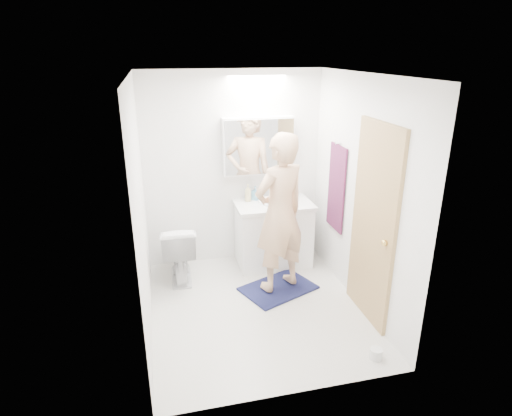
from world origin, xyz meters
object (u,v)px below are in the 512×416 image
object	(u,v)px
vanity_cabinet	(273,235)
toilet	(179,251)
person	(280,214)
toilet_paper_roll	(376,354)
medicine_cabinet	(258,146)
soap_bottle_b	(255,193)
toothbrush_cup	(286,194)
soap_bottle_a	(248,193)

from	to	relation	value
vanity_cabinet	toilet	distance (m)	1.20
person	toilet_paper_roll	world-z (taller)	person
medicine_cabinet	soap_bottle_b	xyz separation A→B (m)	(-0.05, -0.03, -0.59)
vanity_cabinet	soap_bottle_b	distance (m)	0.58
person	soap_bottle_b	world-z (taller)	person
toothbrush_cup	toilet	bearing A→B (deg)	-168.89
vanity_cabinet	soap_bottle_a	size ratio (longest dim) A/B	4.14
medicine_cabinet	toothbrush_cup	distance (m)	0.73
person	soap_bottle_a	size ratio (longest dim) A/B	8.17
toilet_paper_roll	vanity_cabinet	bearing A→B (deg)	101.52
soap_bottle_b	toilet	bearing A→B (deg)	-163.59
person	toilet_paper_roll	xyz separation A→B (m)	(0.52, -1.34, -0.89)
toilet	soap_bottle_a	world-z (taller)	soap_bottle_a
vanity_cabinet	person	bearing A→B (deg)	-100.14
medicine_cabinet	toilet_paper_roll	xyz separation A→B (m)	(0.55, -2.20, -1.45)
vanity_cabinet	toothbrush_cup	xyz separation A→B (m)	(0.21, 0.16, 0.47)
toilet	toilet_paper_roll	world-z (taller)	toilet
toilet	soap_bottle_b	size ratio (longest dim) A/B	4.07
toilet	toilet_paper_roll	size ratio (longest dim) A/B	6.48
soap_bottle_b	toilet_paper_roll	distance (m)	2.41
medicine_cabinet	toilet_paper_roll	distance (m)	2.69
vanity_cabinet	person	world-z (taller)	person
medicine_cabinet	vanity_cabinet	bearing A→B (deg)	-55.20
soap_bottle_a	toothbrush_cup	bearing A→B (deg)	1.15
vanity_cabinet	medicine_cabinet	world-z (taller)	medicine_cabinet
medicine_cabinet	toilet_paper_roll	world-z (taller)	medicine_cabinet
toilet	person	size ratio (longest dim) A/B	0.40
soap_bottle_b	toothbrush_cup	world-z (taller)	soap_bottle_b
soap_bottle_b	toilet_paper_roll	size ratio (longest dim) A/B	1.59
toilet	toilet_paper_roll	xyz separation A→B (m)	(1.60, -1.87, -0.31)
toilet_paper_roll	medicine_cabinet	bearing A→B (deg)	104.07
medicine_cabinet	toilet	size ratio (longest dim) A/B	1.24
medicine_cabinet	toilet	xyz separation A→B (m)	(-1.05, -0.33, -1.14)
soap_bottle_a	soap_bottle_b	world-z (taller)	soap_bottle_a
medicine_cabinet	toothbrush_cup	xyz separation A→B (m)	(0.35, -0.05, -0.64)
medicine_cabinet	toothbrush_cup	world-z (taller)	medicine_cabinet
vanity_cabinet	soap_bottle_a	world-z (taller)	soap_bottle_a
toilet	soap_bottle_a	size ratio (longest dim) A/B	3.28
toothbrush_cup	toilet_paper_roll	bearing A→B (deg)	-84.73
vanity_cabinet	medicine_cabinet	size ratio (longest dim) A/B	1.02
vanity_cabinet	toilet	bearing A→B (deg)	-174.50
medicine_cabinet	soap_bottle_b	world-z (taller)	medicine_cabinet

